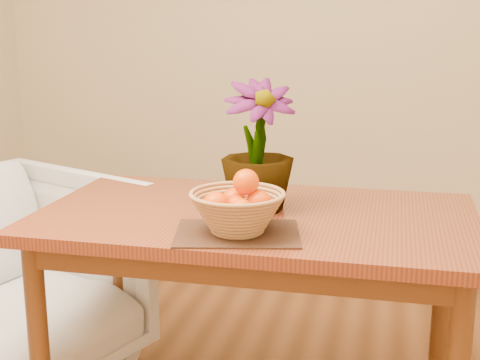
% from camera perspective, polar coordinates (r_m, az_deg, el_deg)
% --- Properties ---
extents(wall_back, '(4.00, 0.02, 2.70)m').
position_cam_1_polar(wall_back, '(4.00, 7.28, 13.27)').
color(wall_back, beige).
rests_on(wall_back, floor).
extents(table, '(1.40, 0.80, 0.75)m').
position_cam_1_polar(table, '(2.18, 1.34, -5.00)').
color(table, brown).
rests_on(table, floor).
extents(placemat, '(0.40, 0.34, 0.01)m').
position_cam_1_polar(placemat, '(1.94, -0.22, -4.57)').
color(placemat, '#3B2315').
rests_on(placemat, table).
extents(wicker_basket, '(0.28, 0.28, 0.11)m').
position_cam_1_polar(wicker_basket, '(1.92, -0.23, -2.90)').
color(wicker_basket, tan).
rests_on(wicker_basket, placemat).
extents(orange_pile, '(0.19, 0.18, 0.14)m').
position_cam_1_polar(orange_pile, '(1.91, -0.08, -1.74)').
color(orange_pile, '#FD4704').
rests_on(orange_pile, wicker_basket).
extents(potted_plant, '(0.31, 0.31, 0.42)m').
position_cam_1_polar(potted_plant, '(2.15, 1.53, 2.94)').
color(potted_plant, '#1A4112').
rests_on(potted_plant, table).
extents(armchair, '(1.04, 1.07, 0.86)m').
position_cam_1_polar(armchair, '(2.69, -19.54, -7.42)').
color(armchair, gray).
rests_on(armchair, floor).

